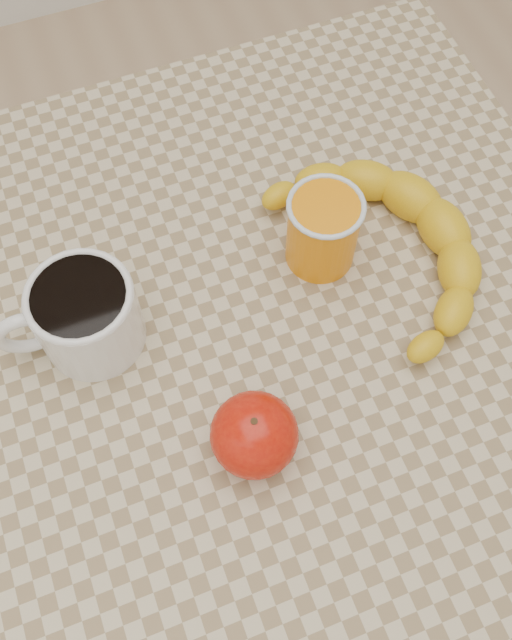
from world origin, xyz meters
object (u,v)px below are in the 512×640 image
object	(u,v)px
coffee_mug	(83,315)
orange_juice_glass	(323,230)
apple	(254,435)
banana	(387,246)
table	(256,361)

from	to	relation	value
coffee_mug	orange_juice_glass	size ratio (longest dim) A/B	1.59
apple	orange_juice_glass	bearing A→B (deg)	50.86
coffee_mug	orange_juice_glass	distance (m)	0.26
orange_juice_glass	apple	world-z (taller)	orange_juice_glass
coffee_mug	banana	bearing A→B (deg)	-3.92
coffee_mug	banana	size ratio (longest dim) A/B	0.44
coffee_mug	banana	distance (m)	0.33
orange_juice_glass	banana	bearing A→B (deg)	-24.56
orange_juice_glass	table	bearing A→B (deg)	-148.56
table	banana	bearing A→B (deg)	10.57
coffee_mug	table	bearing A→B (deg)	-18.01
apple	table	bearing A→B (deg)	68.24
table	coffee_mug	size ratio (longest dim) A/B	5.31
orange_juice_glass	banana	world-z (taller)	orange_juice_glass
apple	coffee_mug	bearing A→B (deg)	123.75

